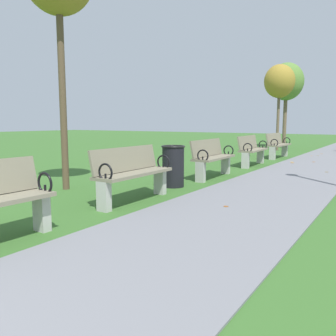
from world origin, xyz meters
The scene contains 8 objects.
park_bench_3 centered at (-0.50, 5.47, 0.49)m, with size 0.48×1.60×0.90m.
park_bench_4 centered at (-0.50, 8.46, 0.49)m, with size 0.54×1.62×0.90m.
park_bench_5 centered at (-0.50, 11.16, 0.49)m, with size 0.54×1.62×0.90m.
park_bench_6 centered at (-0.50, 13.86, 0.49)m, with size 0.50×1.61×0.90m.
tree_2 centered at (-1.48, 17.25, 3.09)m, with size 1.35×1.35×3.86m.
tree_3 centered at (-1.67, 19.12, 3.25)m, with size 1.68×1.68×4.20m.
trash_bin centered at (-0.65, 6.97, 0.42)m, with size 0.48×0.48×0.84m.
scattered_leaves centered at (-0.12, 8.51, 0.01)m, with size 4.60×18.27×0.02m.
Camera 1 is at (3.11, 1.00, 1.32)m, focal length 37.55 mm.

